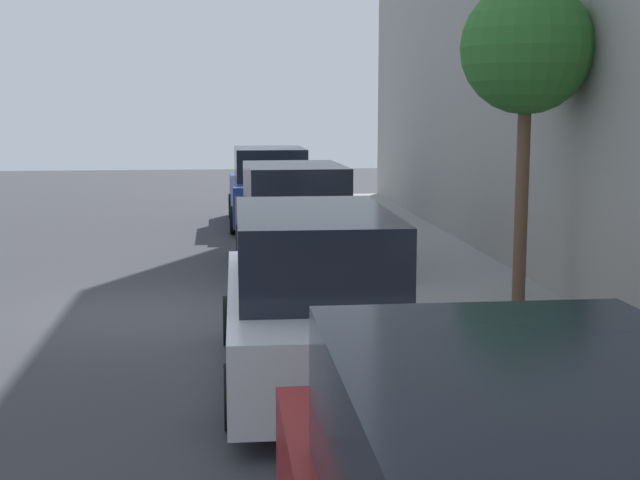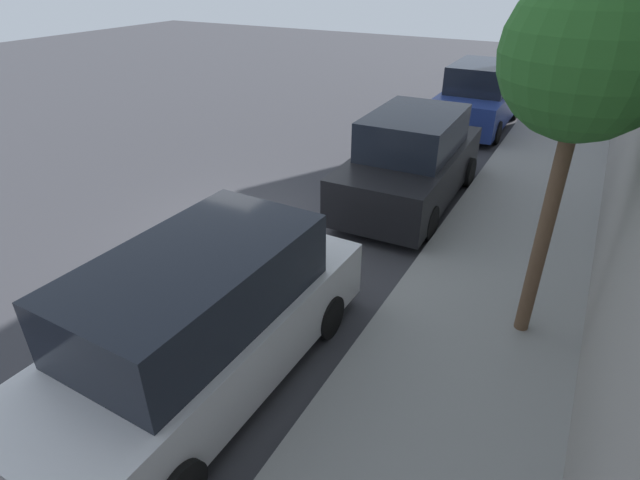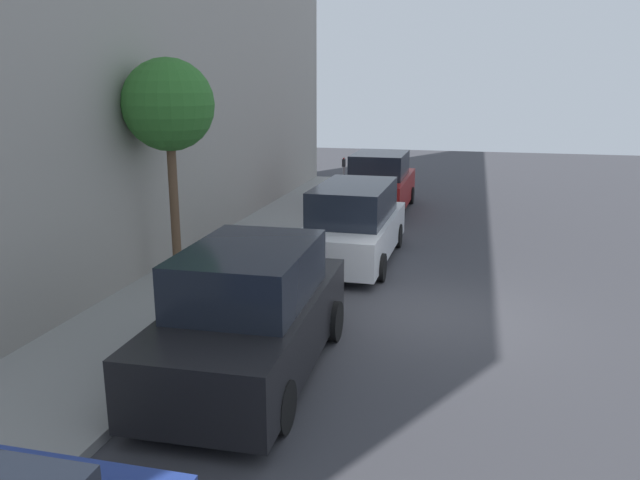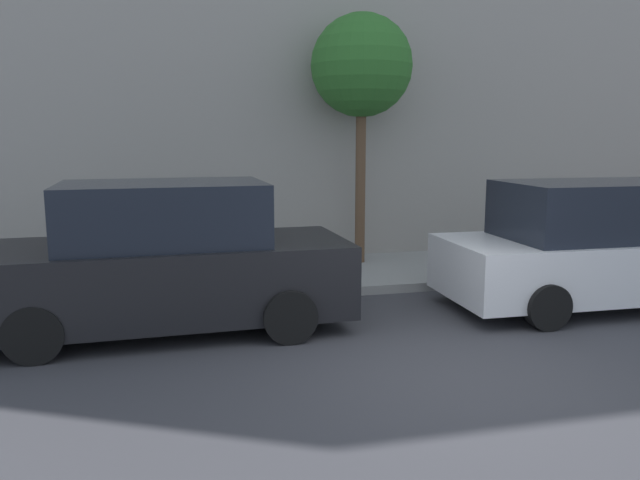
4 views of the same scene
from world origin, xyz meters
name	(u,v)px [view 2 (image 2 of 4)]	position (x,y,z in m)	size (l,w,h in m)	color
ground_plane	(238,233)	(0.00, 0.00, 0.00)	(60.00, 60.00, 0.00)	#38383D
sidewalk	(488,300)	(4.87, 0.00, 0.07)	(2.73, 32.00, 0.15)	gray
parked_minivan_second	(202,322)	(2.10, -3.38, 0.92)	(2.02, 4.93, 1.90)	silver
parked_suv_third	(411,161)	(2.42, 3.08, 0.93)	(2.09, 4.85, 1.98)	black
parked_suv_fourth	(479,97)	(2.32, 9.63, 0.93)	(2.08, 4.81, 1.98)	navy
street_tree	(588,57)	(5.44, -0.55, 3.82)	(1.89, 1.89, 4.65)	brown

